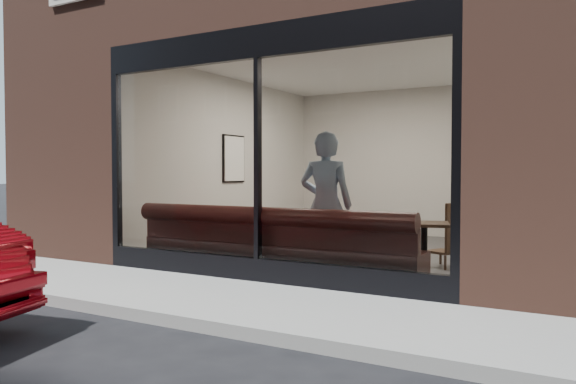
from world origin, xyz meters
The scene contains 20 objects.
ground centered at (0.00, 0.00, 0.00)m, with size 120.00×120.00×0.00m, color black.
sidewalk_near centered at (0.00, 1.00, 0.01)m, with size 40.00×2.00×0.01m, color gray.
kerb_near centered at (0.00, -0.05, 0.06)m, with size 40.00×0.10×0.12m, color gray.
host_building_pier_left centered at (-3.75, 8.00, 1.60)m, with size 2.50×12.00×3.20m, color brown.
host_building_backfill centered at (0.00, 11.00, 1.60)m, with size 5.00×6.00×3.20m, color brown.
cafe_floor centered at (0.00, 5.00, 0.02)m, with size 6.00×6.00×0.00m, color #2D2D30.
cafe_ceiling centered at (0.00, 5.00, 3.19)m, with size 6.00×6.00×0.00m, color white.
cafe_wall_back centered at (0.00, 7.99, 1.60)m, with size 5.00×5.00×0.00m, color beige.
cafe_wall_left centered at (-2.49, 5.00, 1.60)m, with size 6.00×6.00×0.00m, color beige.
cafe_wall_right centered at (2.49, 5.00, 1.60)m, with size 6.00×6.00×0.00m, color beige.
storefront_kick centered at (0.00, 2.05, 0.15)m, with size 5.00×0.10×0.30m, color black.
storefront_header centered at (0.00, 2.05, 3.00)m, with size 5.00×0.10×0.40m, color black.
storefront_mullion centered at (0.00, 2.05, 1.55)m, with size 0.06×0.10×2.50m, color black.
storefront_glass centered at (0.00, 2.02, 1.55)m, with size 4.80×4.80×0.00m, color white.
banquette centered at (0.00, 2.45, 0.23)m, with size 4.00×0.55×0.45m, color #3D1916.
person centered at (0.60, 2.77, 0.96)m, with size 0.70×0.46×1.91m, color #96B1CF.
cafe_table_left centered at (-0.65, 3.59, 0.74)m, with size 0.59×0.59×0.04m, color #332013.
cafe_table_right centered at (1.84, 3.00, 0.74)m, with size 0.59×0.59×0.04m, color #332013.
cafe_chair_right centered at (1.77, 4.21, 0.24)m, with size 0.37×0.37×0.04m, color #332013.
wall_poster centered at (-2.45, 5.05, 1.64)m, with size 0.02×0.64×0.85m, color white.
Camera 1 is at (3.79, -3.87, 1.38)m, focal length 35.00 mm.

